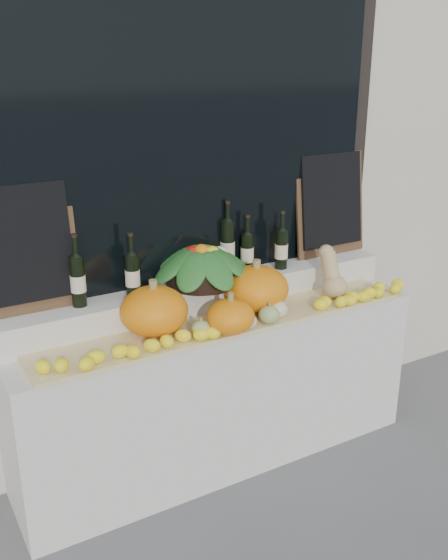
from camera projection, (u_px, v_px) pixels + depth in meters
The scene contains 18 objects.
storefront_facade at pixel (153, 48), 3.48m from camera, with size 7.00×0.94×4.50m.
display_sill at pixel (217, 389), 3.51m from camera, with size 2.30×0.55×0.88m, color silver.
rear_tier at pixel (204, 295), 3.46m from camera, with size 2.30×0.25×0.16m, color silver.
straw_bedding at pixel (229, 324), 3.26m from camera, with size 2.10×0.32×0.03m, color tan.
pumpkin_left at pixel (154, 311), 3.07m from camera, with size 0.34×0.34×0.24m, color orange.
pumpkin_right at pixel (256, 288), 3.37m from camera, with size 0.35×0.35×0.24m, color orange.
pumpkin_center at pixel (231, 317), 3.09m from camera, with size 0.24×0.24×0.17m, color orange.
butternut_squash at pixel (332, 276), 3.55m from camera, with size 0.15×0.21×0.29m.
decorative_gourds at pixel (247, 318), 3.17m from camera, with size 0.57×0.15×0.14m.
lemon_heap at pixel (240, 323), 3.15m from camera, with size 2.20×0.16×0.06m, color yellow, non-canonical shape.
produce_bowl at pixel (202, 264), 3.37m from camera, with size 0.60×0.60×0.23m.
wine_bottle_far_left at pixel (78, 280), 3.06m from camera, with size 0.08×0.08×0.37m.
wine_bottle_near_left at pixel (132, 275), 3.18m from camera, with size 0.08×0.08×0.34m.
wine_bottle_tall at pixel (228, 246), 3.52m from camera, with size 0.08×0.08×0.42m.
wine_bottle_near_right at pixel (247, 252), 3.56m from camera, with size 0.08×0.08×0.33m.
wine_bottle_far_right at pixel (281, 248), 3.60m from camera, with size 0.08×0.08×0.34m.
chalkboard_left at pixel (25, 247), 2.94m from camera, with size 0.50×0.11×0.62m.
chalkboard_right at pixel (331, 203), 3.80m from camera, with size 0.50×0.11×0.62m.
Camera 1 is at (-1.51, -1.17, 2.23)m, focal length 40.00 mm.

